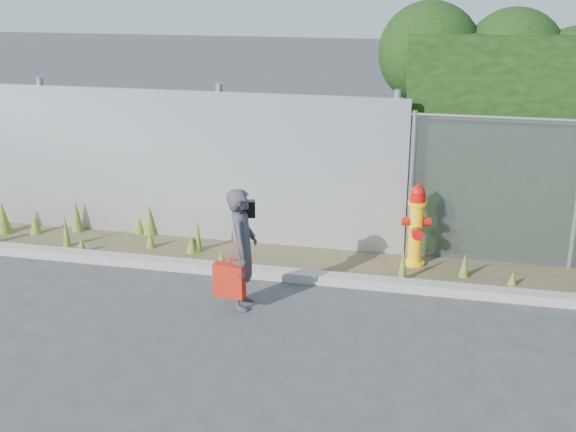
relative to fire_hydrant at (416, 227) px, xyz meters
The scene contains 8 objects.
ground 2.93m from the fire_hydrant, 113.84° to the right, with size 80.00×80.00×0.00m, color #373739.
curb 1.52m from the fire_hydrant, 144.42° to the right, with size 16.00×0.22×0.12m, color gray.
weed_strip 0.97m from the fire_hydrant, behind, with size 16.00×1.33×0.52m.
corrugated_fence 4.46m from the fire_hydrant, behind, with size 8.50×0.21×2.30m.
fire_hydrant is the anchor object (origin of this frame).
woman 2.57m from the fire_hydrant, 137.63° to the right, with size 0.53×0.35×1.45m, color #0E525A.
red_tote_bag 2.76m from the fire_hydrant, 136.85° to the right, with size 0.36×0.13×0.48m.
black_shoulder_bag 2.54m from the fire_hydrant, 141.06° to the right, with size 0.26×0.11×0.20m.
Camera 1 is at (1.56, -6.58, 3.73)m, focal length 45.00 mm.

